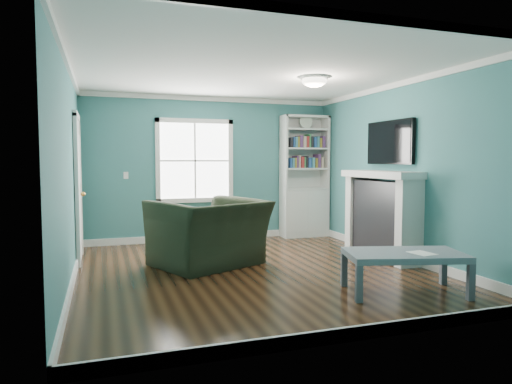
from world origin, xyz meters
name	(u,v)px	position (x,y,z in m)	size (l,w,h in m)	color
floor	(254,271)	(0.00, 0.00, 0.00)	(5.00, 5.00, 0.00)	black
room_walls	(254,151)	(0.00, 0.00, 1.58)	(5.00, 5.00, 5.00)	teal
trim	(254,177)	(0.00, 0.00, 1.24)	(4.50, 5.00, 2.60)	white
window	(195,161)	(-0.30, 2.49, 1.45)	(1.40, 0.06, 1.50)	white
bookshelf	(304,188)	(1.77, 2.30, 0.92)	(0.90, 0.35, 2.31)	silver
fireplace	(382,215)	(2.08, 0.20, 0.64)	(0.44, 1.58, 1.30)	black
tv	(390,142)	(2.20, 0.20, 1.72)	(0.06, 1.10, 0.65)	black
door	(78,187)	(-2.22, 1.40, 1.07)	(0.12, 0.98, 2.17)	silver
ceiling_fixture	(314,81)	(0.90, 0.10, 2.55)	(0.38, 0.38, 0.15)	white
light_switch	(126,175)	(-1.50, 2.48, 1.20)	(0.08, 0.01, 0.12)	white
recliner	(209,222)	(-0.50, 0.49, 0.61)	(1.40, 0.91, 1.22)	black
coffee_table	(404,257)	(1.24, -1.48, 0.40)	(1.39, 0.99, 0.45)	#484E57
paper_sheet	(422,253)	(1.38, -1.60, 0.46)	(0.21, 0.27, 0.00)	white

